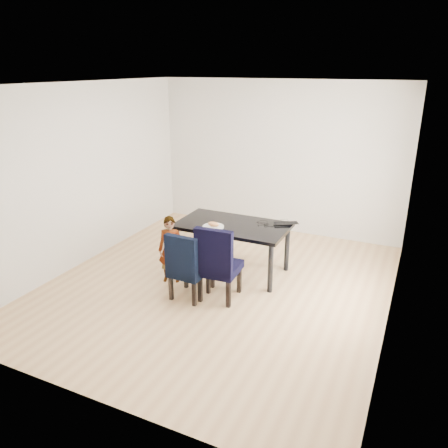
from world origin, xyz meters
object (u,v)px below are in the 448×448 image
at_px(chair_right, 220,261).
at_px(dining_table, 233,248).
at_px(child, 171,250).
at_px(chair_left, 189,265).
at_px(laptop, 285,222).
at_px(plate, 213,227).

bearing_deg(chair_right, dining_table, 98.45).
distance_m(chair_right, child, 0.84).
xyz_separation_m(chair_left, child, (-0.46, 0.29, 0.02)).
bearing_deg(dining_table, child, -135.45).
distance_m(dining_table, laptop, 0.86).
bearing_deg(chair_left, chair_right, 25.16).
bearing_deg(child, chair_left, -54.34).
distance_m(child, plate, 0.68).
bearing_deg(laptop, chair_right, 36.26).
height_order(plate, laptop, laptop).
distance_m(chair_right, plate, 0.70).
distance_m(plate, laptop, 1.06).
bearing_deg(dining_table, laptop, 27.24).
distance_m(chair_left, plate, 0.76).
relative_size(dining_table, laptop, 4.53).
relative_size(dining_table, child, 1.66).
relative_size(child, plate, 3.16).
height_order(dining_table, laptop, laptop).
xyz_separation_m(chair_right, laptop, (0.51, 1.13, 0.25)).
xyz_separation_m(chair_right, child, (-0.83, 0.13, -0.03)).
height_order(chair_right, child, chair_right).
bearing_deg(chair_left, plate, 91.68).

